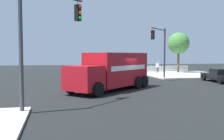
{
  "coord_description": "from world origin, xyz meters",
  "views": [
    {
      "loc": [
        5.35,
        20.02,
        2.81
      ],
      "look_at": [
        1.09,
        1.14,
        1.63
      ],
      "focal_mm": 40.92,
      "sensor_mm": 36.0,
      "label": 1
    }
  ],
  "objects_px": {
    "traffic_light_primary": "(161,45)",
    "pickup_black": "(221,75)",
    "pedestrian_near_corner": "(158,66)",
    "traffic_light_secondary": "(44,28)",
    "shade_tree_near": "(179,43)",
    "delivery_truck": "(112,71)"
  },
  "relations": [
    {
      "from": "traffic_light_primary",
      "to": "traffic_light_secondary",
      "type": "xyz_separation_m",
      "value": [
        12.08,
        13.13,
        0.28
      ]
    },
    {
      "from": "traffic_light_primary",
      "to": "traffic_light_secondary",
      "type": "height_order",
      "value": "traffic_light_secondary"
    },
    {
      "from": "traffic_light_primary",
      "to": "shade_tree_near",
      "type": "height_order",
      "value": "shade_tree_near"
    },
    {
      "from": "pickup_black",
      "to": "shade_tree_near",
      "type": "bearing_deg",
      "value": -97.23
    },
    {
      "from": "pickup_black",
      "to": "shade_tree_near",
      "type": "distance_m",
      "value": 12.91
    },
    {
      "from": "pedestrian_near_corner",
      "to": "shade_tree_near",
      "type": "bearing_deg",
      "value": -178.17
    },
    {
      "from": "pickup_black",
      "to": "pedestrian_near_corner",
      "type": "distance_m",
      "value": 12.28
    },
    {
      "from": "traffic_light_secondary",
      "to": "pickup_black",
      "type": "bearing_deg",
      "value": -151.55
    },
    {
      "from": "traffic_light_primary",
      "to": "pedestrian_near_corner",
      "type": "distance_m",
      "value": 9.26
    },
    {
      "from": "traffic_light_primary",
      "to": "pickup_black",
      "type": "xyz_separation_m",
      "value": [
        -4.95,
        3.9,
        -3.14
      ]
    },
    {
      "from": "pickup_black",
      "to": "pedestrian_near_corner",
      "type": "height_order",
      "value": "pedestrian_near_corner"
    },
    {
      "from": "delivery_truck",
      "to": "traffic_light_secondary",
      "type": "xyz_separation_m",
      "value": [
        4.93,
        6.07,
        2.62
      ]
    },
    {
      "from": "delivery_truck",
      "to": "traffic_light_primary",
      "type": "relative_size",
      "value": 1.33
    },
    {
      "from": "traffic_light_secondary",
      "to": "traffic_light_primary",
      "type": "bearing_deg",
      "value": -132.62
    },
    {
      "from": "traffic_light_secondary",
      "to": "pedestrian_near_corner",
      "type": "xyz_separation_m",
      "value": [
        -15.23,
        -21.38,
        -3.08
      ]
    },
    {
      "from": "pickup_black",
      "to": "pedestrian_near_corner",
      "type": "relative_size",
      "value": 3.29
    },
    {
      "from": "pedestrian_near_corner",
      "to": "traffic_light_primary",
      "type": "bearing_deg",
      "value": 69.13
    },
    {
      "from": "pickup_black",
      "to": "shade_tree_near",
      "type": "height_order",
      "value": "shade_tree_near"
    },
    {
      "from": "pickup_black",
      "to": "pedestrian_near_corner",
      "type": "xyz_separation_m",
      "value": [
        1.81,
        -12.15,
        0.34
      ]
    },
    {
      "from": "traffic_light_primary",
      "to": "pedestrian_near_corner",
      "type": "xyz_separation_m",
      "value": [
        -3.14,
        -8.25,
        -2.8
      ]
    },
    {
      "from": "delivery_truck",
      "to": "pickup_black",
      "type": "relative_size",
      "value": 1.4
    },
    {
      "from": "traffic_light_primary",
      "to": "pickup_black",
      "type": "height_order",
      "value": "traffic_light_primary"
    }
  ]
}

